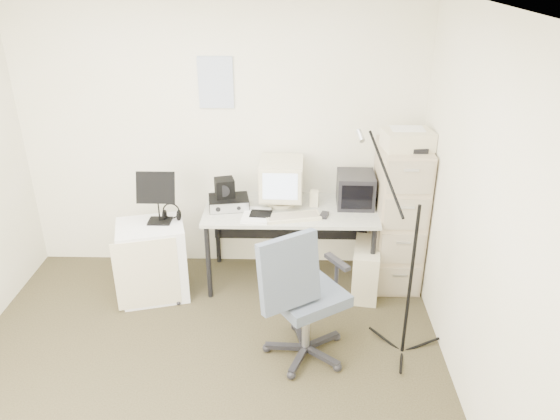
{
  "coord_description": "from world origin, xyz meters",
  "views": [
    {
      "loc": [
        0.65,
        -2.86,
        2.77
      ],
      "look_at": [
        0.55,
        0.95,
        0.95
      ],
      "focal_mm": 35.0,
      "sensor_mm": 36.0,
      "label": 1
    }
  ],
  "objects_px": {
    "filing_cabinet": "(398,216)",
    "office_chair": "(307,293)",
    "side_cart": "(153,260)",
    "desk": "(290,245)"
  },
  "relations": [
    {
      "from": "office_chair",
      "to": "filing_cabinet",
      "type": "bearing_deg",
      "value": 19.13
    },
    {
      "from": "side_cart",
      "to": "desk",
      "type": "bearing_deg",
      "value": -2.45
    },
    {
      "from": "office_chair",
      "to": "side_cart",
      "type": "bearing_deg",
      "value": 116.36
    },
    {
      "from": "office_chair",
      "to": "desk",
      "type": "bearing_deg",
      "value": 63.69
    },
    {
      "from": "filing_cabinet",
      "to": "office_chair",
      "type": "height_order",
      "value": "filing_cabinet"
    },
    {
      "from": "office_chair",
      "to": "side_cart",
      "type": "height_order",
      "value": "office_chair"
    },
    {
      "from": "desk",
      "to": "side_cart",
      "type": "distance_m",
      "value": 1.22
    },
    {
      "from": "filing_cabinet",
      "to": "side_cart",
      "type": "distance_m",
      "value": 2.18
    },
    {
      "from": "filing_cabinet",
      "to": "office_chair",
      "type": "xyz_separation_m",
      "value": [
        -0.82,
        -1.07,
        -0.1
      ]
    },
    {
      "from": "filing_cabinet",
      "to": "office_chair",
      "type": "relative_size",
      "value": 1.19
    }
  ]
}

